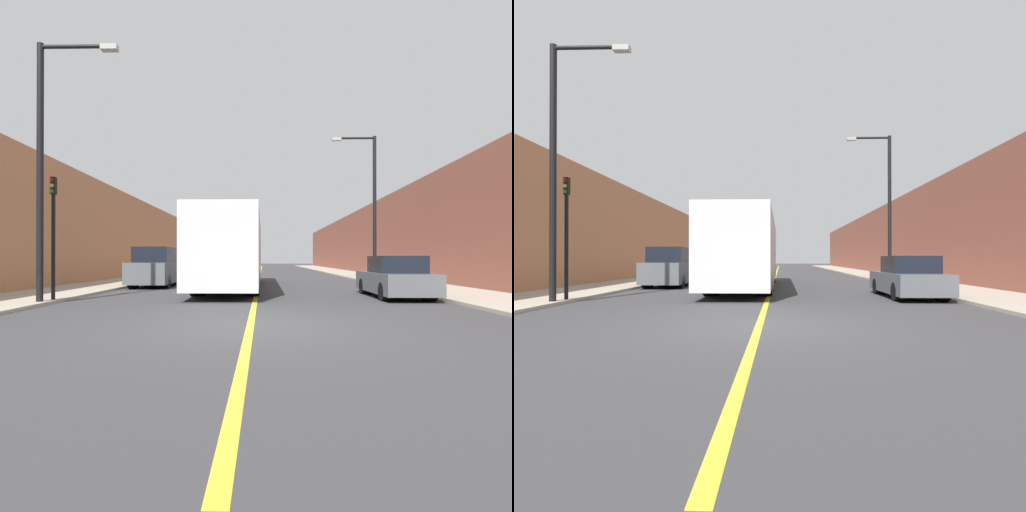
{
  "view_description": "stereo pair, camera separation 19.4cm",
  "coord_description": "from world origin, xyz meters",
  "views": [
    {
      "loc": [
        0.26,
        -8.21,
        1.4
      ],
      "look_at": [
        -0.06,
        10.5,
        1.51
      ],
      "focal_mm": 28.0,
      "sensor_mm": 36.0,
      "label": 1
    },
    {
      "loc": [
        0.46,
        -8.2,
        1.4
      ],
      "look_at": [
        -0.06,
        10.5,
        1.51
      ],
      "focal_mm": 28.0,
      "sensor_mm": 36.0,
      "label": 2
    }
  ],
  "objects": [
    {
      "name": "road_center_line",
      "position": [
        0.0,
        30.0,
        0.0
      ],
      "size": [
        0.16,
        72.0,
        0.01
      ],
      "primitive_type": "cube",
      "color": "gold",
      "rests_on": "ground"
    },
    {
      "name": "car_right_near",
      "position": [
        5.02,
        6.22,
        0.67
      ],
      "size": [
        1.79,
        4.26,
        1.49
      ],
      "color": "#51565B",
      "rests_on": "ground"
    },
    {
      "name": "street_lamp_right",
      "position": [
        6.28,
        14.06,
        4.68
      ],
      "size": [
        2.46,
        0.24,
        8.1
      ],
      "color": "black",
      "rests_on": "sidewalk_right"
    },
    {
      "name": "parked_suv_left",
      "position": [
        -5.04,
        11.67,
        0.9
      ],
      "size": [
        1.9,
        4.69,
        1.95
      ],
      "color": "#51565B",
      "rests_on": "ground"
    },
    {
      "name": "sidewalk_right",
      "position": [
        7.86,
        30.0,
        0.05
      ],
      "size": [
        3.36,
        72.0,
        0.1
      ],
      "primitive_type": "cube",
      "color": "#A89E8C",
      "rests_on": "ground"
    },
    {
      "name": "street_lamp_left",
      "position": [
        -6.28,
        3.7,
        4.52
      ],
      "size": [
        2.46,
        0.24,
        7.81
      ],
      "color": "black",
      "rests_on": "sidewalk_left"
    },
    {
      "name": "bus",
      "position": [
        -1.15,
        10.57,
        1.75
      ],
      "size": [
        2.54,
        12.86,
        3.24
      ],
      "color": "silver",
      "rests_on": "ground"
    },
    {
      "name": "ground_plane",
      "position": [
        0.0,
        0.0,
        0.0
      ],
      "size": [
        200.0,
        200.0,
        0.0
      ],
      "primitive_type": "plane",
      "color": "#38383A"
    },
    {
      "name": "traffic_light",
      "position": [
        -6.38,
        4.29,
        2.22
      ],
      "size": [
        0.16,
        0.18,
        3.88
      ],
      "color": "black",
      "rests_on": "sidewalk_left"
    },
    {
      "name": "sidewalk_left",
      "position": [
        -7.86,
        30.0,
        0.05
      ],
      "size": [
        3.36,
        72.0,
        0.1
      ],
      "primitive_type": "cube",
      "color": "#A89E8C",
      "rests_on": "ground"
    },
    {
      "name": "building_row_right",
      "position": [
        11.54,
        30.0,
        3.06
      ],
      "size": [
        4.0,
        72.0,
        6.12
      ],
      "primitive_type": "cube",
      "color": "brown",
      "rests_on": "ground"
    },
    {
      "name": "building_row_left",
      "position": [
        -11.54,
        30.0,
        3.04
      ],
      "size": [
        4.0,
        72.0,
        6.09
      ],
      "primitive_type": "cube",
      "color": "#B2724C",
      "rests_on": "ground"
    }
  ]
}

